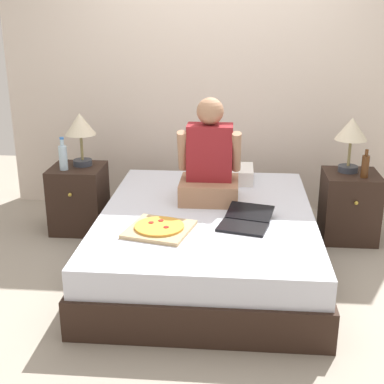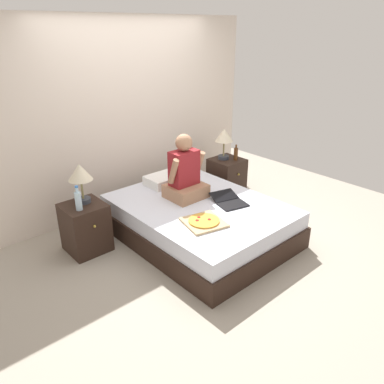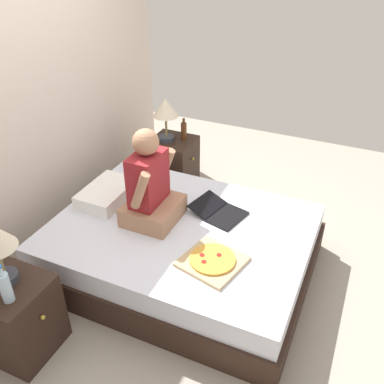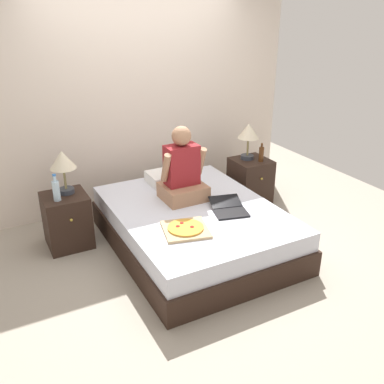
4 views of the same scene
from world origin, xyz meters
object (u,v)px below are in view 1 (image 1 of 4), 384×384
water_bottle (63,157)px  lamp_on_right_nightstand (351,133)px  nightstand_right (349,206)px  nightstand_left (79,198)px  pizza_box (159,228)px  lamp_on_left_nightstand (80,128)px  beer_bottle (365,166)px  bed (207,240)px  laptop (245,222)px  person_seated (209,163)px

water_bottle → lamp_on_right_nightstand: bearing=3.4°
water_bottle → nightstand_right: (2.38, 0.09, -0.39)m
nightstand_right → lamp_on_right_nightstand: size_ratio=1.26×
nightstand_left → pizza_box: bearing=-50.5°
water_bottle → nightstand_right: water_bottle is taller
lamp_on_left_nightstand → beer_bottle: size_ratio=1.96×
bed → laptop: laptop is taller
bed → lamp_on_left_nightstand: 1.47m
bed → nightstand_left: 1.32m
laptop → lamp_on_left_nightstand: bearing=146.0°
person_seated → laptop: (0.27, -0.49, -0.27)m
nightstand_left → lamp_on_left_nightstand: lamp_on_left_nightstand is taller
lamp_on_left_nightstand → bed: bearing=-32.2°
beer_bottle → water_bottle: bearing=179.8°
person_seated → lamp_on_left_nightstand: bearing=158.5°
nightstand_left → beer_bottle: (2.37, -0.10, 0.38)m
nightstand_left → person_seated: (1.15, -0.39, 0.45)m
bed → beer_bottle: size_ratio=8.92×
nightstand_left → lamp_on_left_nightstand: (0.04, 0.05, 0.61)m
water_bottle → lamp_on_right_nightstand: size_ratio=0.61×
nightstand_right → pizza_box: nightstand_right is taller
nightstand_right → beer_bottle: size_ratio=2.46×
lamp_on_right_nightstand → beer_bottle: size_ratio=1.96×
laptop → pizza_box: 0.59m
nightstand_right → person_seated: size_ratio=0.73×
beer_bottle → lamp_on_right_nightstand: bearing=123.7°
water_bottle → person_seated: person_seated is taller
nightstand_right → person_seated: 1.29m
nightstand_right → lamp_on_left_nightstand: bearing=178.7°
laptop → beer_bottle: bearing=39.4°
water_bottle → beer_bottle: size_ratio=1.20×
lamp_on_right_nightstand → laptop: bearing=-132.4°
nightstand_left → beer_bottle: bearing=-2.4°
pizza_box → beer_bottle: bearing=31.7°
water_bottle → beer_bottle: 2.45m
bed → lamp_on_right_nightstand: lamp_on_right_nightstand is taller
bed → nightstand_right: (1.15, 0.65, 0.06)m
water_bottle → pizza_box: size_ratio=0.57×
person_seated → water_bottle: bearing=166.4°
nightstand_left → nightstand_right: (2.30, 0.00, 0.00)m
nightstand_left → beer_bottle: 2.40m
bed → pizza_box: (-0.29, -0.39, 0.25)m
person_seated → pizza_box: 0.76m
water_bottle → lamp_on_right_nightstand: 2.36m
nightstand_left → lamp_on_right_nightstand: (2.27, 0.05, 0.61)m
water_bottle → laptop: bearing=-27.8°
nightstand_left → lamp_on_right_nightstand: bearing=1.3°
lamp_on_left_nightstand → water_bottle: 0.28m
nightstand_right → pizza_box: (-1.44, -1.03, 0.18)m
nightstand_left → nightstand_right: bearing=0.0°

